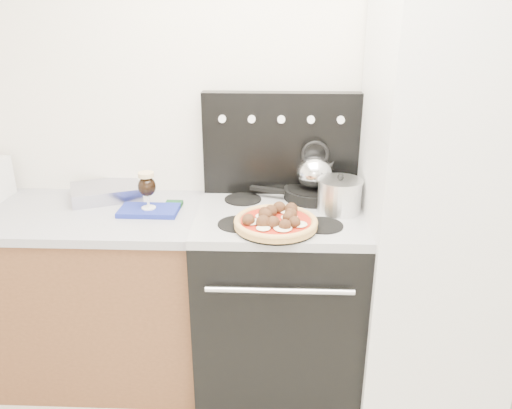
{
  "coord_description": "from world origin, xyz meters",
  "views": [
    {
      "loc": [
        0.05,
        -0.94,
        1.79
      ],
      "look_at": [
        -0.03,
        1.05,
        1.0
      ],
      "focal_mm": 35.0,
      "sensor_mm": 36.0,
      "label": 1
    }
  ],
  "objects_px": {
    "pizza_pan": "(276,227)",
    "tea_kettle": "(314,169)",
    "oven_mitt": "(149,211)",
    "skillet": "(313,193)",
    "pizza": "(276,221)",
    "base_cabinet": "(60,296)",
    "stock_pot": "(339,197)",
    "beer_glass": "(147,190)",
    "stove_body": "(278,302)",
    "fridge": "(437,210)"
  },
  "relations": [
    {
      "from": "oven_mitt",
      "to": "tea_kettle",
      "type": "xyz_separation_m",
      "value": [
        0.77,
        0.17,
        0.16
      ]
    },
    {
      "from": "base_cabinet",
      "to": "pizza_pan",
      "type": "height_order",
      "value": "pizza_pan"
    },
    {
      "from": "stove_body",
      "to": "oven_mitt",
      "type": "height_order",
      "value": "oven_mitt"
    },
    {
      "from": "pizza_pan",
      "to": "tea_kettle",
      "type": "relative_size",
      "value": 1.73
    },
    {
      "from": "oven_mitt",
      "to": "skillet",
      "type": "bearing_deg",
      "value": 12.52
    },
    {
      "from": "pizza_pan",
      "to": "base_cabinet",
      "type": "bearing_deg",
      "value": 169.14
    },
    {
      "from": "base_cabinet",
      "to": "stock_pot",
      "type": "distance_m",
      "value": 1.48
    },
    {
      "from": "base_cabinet",
      "to": "skillet",
      "type": "xyz_separation_m",
      "value": [
        1.27,
        0.16,
        0.52
      ]
    },
    {
      "from": "pizza_pan",
      "to": "skillet",
      "type": "relative_size",
      "value": 1.19
    },
    {
      "from": "base_cabinet",
      "to": "pizza_pan",
      "type": "distance_m",
      "value": 1.21
    },
    {
      "from": "beer_glass",
      "to": "pizza_pan",
      "type": "distance_m",
      "value": 0.63
    },
    {
      "from": "beer_glass",
      "to": "tea_kettle",
      "type": "height_order",
      "value": "tea_kettle"
    },
    {
      "from": "oven_mitt",
      "to": "beer_glass",
      "type": "xyz_separation_m",
      "value": [
        0.0,
        0.0,
        0.1
      ]
    },
    {
      "from": "base_cabinet",
      "to": "oven_mitt",
      "type": "height_order",
      "value": "oven_mitt"
    },
    {
      "from": "oven_mitt",
      "to": "stock_pot",
      "type": "xyz_separation_m",
      "value": [
        0.88,
        0.01,
        0.08
      ]
    },
    {
      "from": "stove_body",
      "to": "beer_glass",
      "type": "height_order",
      "value": "beer_glass"
    },
    {
      "from": "oven_mitt",
      "to": "tea_kettle",
      "type": "bearing_deg",
      "value": 12.52
    },
    {
      "from": "pizza_pan",
      "to": "stock_pot",
      "type": "height_order",
      "value": "stock_pot"
    },
    {
      "from": "oven_mitt",
      "to": "pizza",
      "type": "xyz_separation_m",
      "value": [
        0.59,
        -0.2,
        0.04
      ]
    },
    {
      "from": "stove_body",
      "to": "stock_pot",
      "type": "distance_m",
      "value": 0.61
    },
    {
      "from": "skillet",
      "to": "tea_kettle",
      "type": "bearing_deg",
      "value": 0.0
    },
    {
      "from": "base_cabinet",
      "to": "stock_pot",
      "type": "bearing_deg",
      "value": -0.19
    },
    {
      "from": "skillet",
      "to": "stock_pot",
      "type": "bearing_deg",
      "value": -57.71
    },
    {
      "from": "oven_mitt",
      "to": "fridge",
      "type": "bearing_deg",
      "value": -1.7
    },
    {
      "from": "pizza",
      "to": "skillet",
      "type": "height_order",
      "value": "pizza"
    },
    {
      "from": "fridge",
      "to": "oven_mitt",
      "type": "distance_m",
      "value": 1.31
    },
    {
      "from": "pizza",
      "to": "stock_pot",
      "type": "height_order",
      "value": "stock_pot"
    },
    {
      "from": "stove_body",
      "to": "tea_kettle",
      "type": "height_order",
      "value": "tea_kettle"
    },
    {
      "from": "beer_glass",
      "to": "pizza_pan",
      "type": "xyz_separation_m",
      "value": [
        0.59,
        -0.2,
        -0.09
      ]
    },
    {
      "from": "pizza",
      "to": "stock_pot",
      "type": "relative_size",
      "value": 1.8
    },
    {
      "from": "beer_glass",
      "to": "stock_pot",
      "type": "xyz_separation_m",
      "value": [
        0.88,
        0.01,
        -0.02
      ]
    },
    {
      "from": "oven_mitt",
      "to": "skillet",
      "type": "distance_m",
      "value": 0.79
    },
    {
      "from": "stove_body",
      "to": "pizza",
      "type": "height_order",
      "value": "pizza"
    },
    {
      "from": "fridge",
      "to": "beer_glass",
      "type": "xyz_separation_m",
      "value": [
        -1.31,
        0.04,
        0.06
      ]
    },
    {
      "from": "pizza_pan",
      "to": "pizza",
      "type": "bearing_deg",
      "value": 180.0
    },
    {
      "from": "base_cabinet",
      "to": "tea_kettle",
      "type": "relative_size",
      "value": 7.33
    },
    {
      "from": "base_cabinet",
      "to": "fridge",
      "type": "relative_size",
      "value": 0.76
    },
    {
      "from": "pizza_pan",
      "to": "tea_kettle",
      "type": "height_order",
      "value": "tea_kettle"
    },
    {
      "from": "stove_body",
      "to": "beer_glass",
      "type": "distance_m",
      "value": 0.84
    },
    {
      "from": "pizza_pan",
      "to": "stove_body",
      "type": "bearing_deg",
      "value": 83.88
    },
    {
      "from": "stove_body",
      "to": "tea_kettle",
      "type": "distance_m",
      "value": 0.68
    },
    {
      "from": "beer_glass",
      "to": "tea_kettle",
      "type": "bearing_deg",
      "value": 12.52
    },
    {
      "from": "base_cabinet",
      "to": "oven_mitt",
      "type": "distance_m",
      "value": 0.69
    },
    {
      "from": "base_cabinet",
      "to": "tea_kettle",
      "type": "xyz_separation_m",
      "value": [
        1.27,
        0.16,
        0.64
      ]
    },
    {
      "from": "base_cabinet",
      "to": "pizza_pan",
      "type": "xyz_separation_m",
      "value": [
        1.09,
        -0.21,
        0.5
      ]
    },
    {
      "from": "fridge",
      "to": "oven_mitt",
      "type": "bearing_deg",
      "value": 178.3
    },
    {
      "from": "tea_kettle",
      "to": "pizza",
      "type": "bearing_deg",
      "value": -119.35
    },
    {
      "from": "fridge",
      "to": "beer_glass",
      "type": "height_order",
      "value": "fridge"
    },
    {
      "from": "beer_glass",
      "to": "pizza",
      "type": "height_order",
      "value": "beer_glass"
    },
    {
      "from": "beer_glass",
      "to": "tea_kettle",
      "type": "distance_m",
      "value": 0.79
    }
  ]
}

